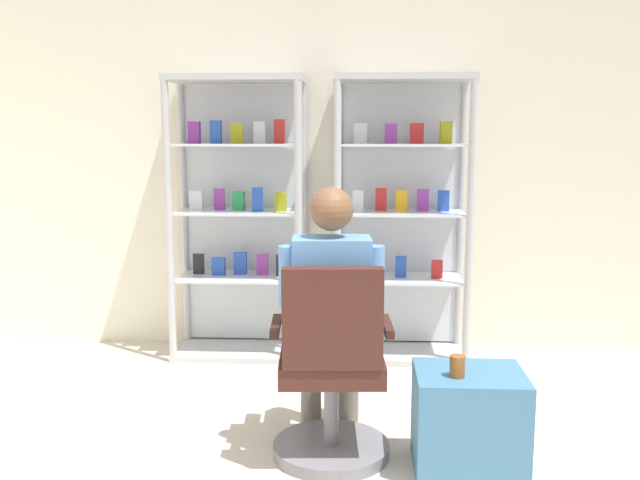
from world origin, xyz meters
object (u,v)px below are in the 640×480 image
at_px(display_cabinet_left, 240,215).
at_px(tea_glass, 457,366).
at_px(display_cabinet_right, 401,217).
at_px(office_chair, 332,381).
at_px(seated_shopkeeper, 331,305).
at_px(storage_crate, 469,421).

bearing_deg(display_cabinet_left, tea_glass, -54.03).
distance_m(display_cabinet_left, display_cabinet_right, 1.10).
bearing_deg(tea_glass, display_cabinet_right, 95.13).
height_order(office_chair, seated_shopkeeper, seated_shopkeeper).
height_order(seated_shopkeeper, storage_crate, seated_shopkeeper).
xyz_separation_m(display_cabinet_right, storage_crate, (0.22, -1.67, -0.73)).
xyz_separation_m(seated_shopkeeper, storage_crate, (0.64, -0.21, -0.48)).
distance_m(display_cabinet_right, tea_glass, 1.80).
bearing_deg(tea_glass, display_cabinet_left, 125.97).
relative_size(office_chair, seated_shopkeeper, 0.74).
height_order(display_cabinet_right, tea_glass, display_cabinet_right).
distance_m(display_cabinet_right, seated_shopkeeper, 1.54).
relative_size(display_cabinet_right, tea_glass, 19.48).
xyz_separation_m(display_cabinet_left, seated_shopkeeper, (0.68, -1.46, -0.25)).
xyz_separation_m(display_cabinet_left, storage_crate, (1.32, -1.67, -0.73)).
bearing_deg(seated_shopkeeper, office_chair, -86.57).
bearing_deg(display_cabinet_right, office_chair, -104.06).
relative_size(display_cabinet_left, tea_glass, 19.48).
distance_m(display_cabinet_left, storage_crate, 2.25).
height_order(display_cabinet_right, office_chair, display_cabinet_right).
distance_m(office_chair, storage_crate, 0.65).
xyz_separation_m(display_cabinet_left, display_cabinet_right, (1.10, 0.00, -0.00)).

